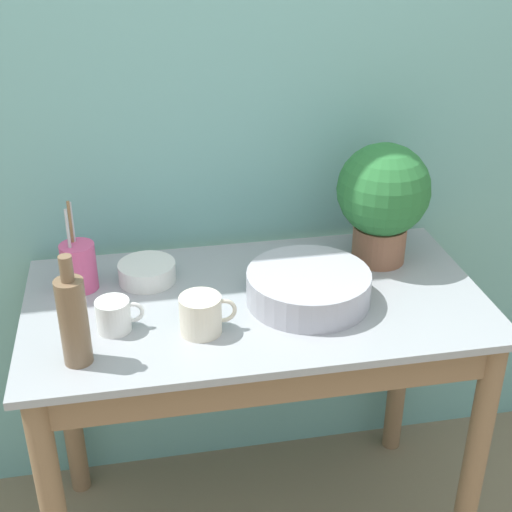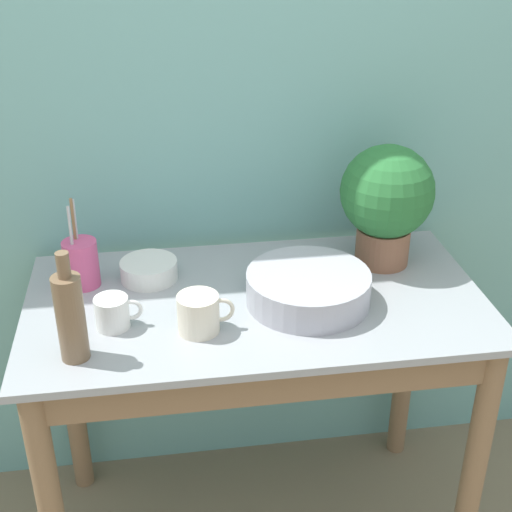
% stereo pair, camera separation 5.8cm
% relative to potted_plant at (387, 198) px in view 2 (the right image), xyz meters
% --- Properties ---
extents(wall_back, '(6.00, 0.05, 2.40)m').
position_rel_potted_plant_xyz_m(wall_back, '(-0.37, 0.23, 0.20)').
color(wall_back, '#70ADA8').
rests_on(wall_back, ground_plane).
extents(counter_table, '(1.16, 0.62, 0.81)m').
position_rel_potted_plant_xyz_m(counter_table, '(-0.37, -0.16, -0.37)').
color(counter_table, '#846647').
rests_on(counter_table, ground_plane).
extents(potted_plant, '(0.25, 0.25, 0.34)m').
position_rel_potted_plant_xyz_m(potted_plant, '(0.00, 0.00, 0.00)').
color(potted_plant, '#8C5B42').
rests_on(potted_plant, counter_table).
extents(bowl_wash_large, '(0.31, 0.31, 0.08)m').
position_rel_potted_plant_xyz_m(bowl_wash_large, '(-0.25, -0.18, -0.15)').
color(bowl_wash_large, '#A8A8B2').
rests_on(bowl_wash_large, counter_table).
extents(bottle_tall, '(0.06, 0.06, 0.26)m').
position_rel_potted_plant_xyz_m(bottle_tall, '(-0.80, -0.33, -0.08)').
color(bottle_tall, brown).
rests_on(bottle_tall, counter_table).
extents(mug_cream, '(0.13, 0.10, 0.09)m').
position_rel_potted_plant_xyz_m(mug_cream, '(-0.52, -0.27, -0.14)').
color(mug_cream, beige).
rests_on(mug_cream, counter_table).
extents(mug_white, '(0.11, 0.08, 0.08)m').
position_rel_potted_plant_xyz_m(mug_white, '(-0.72, -0.22, -0.15)').
color(mug_white, white).
rests_on(mug_white, counter_table).
extents(bowl_small_enamel_white, '(0.15, 0.15, 0.05)m').
position_rel_potted_plant_xyz_m(bowl_small_enamel_white, '(-0.64, -0.00, -0.16)').
color(bowl_small_enamel_white, silver).
rests_on(bowl_small_enamel_white, counter_table).
extents(utensil_cup, '(0.09, 0.09, 0.23)m').
position_rel_potted_plant_xyz_m(utensil_cup, '(-0.81, -0.01, -0.13)').
color(utensil_cup, '#CC4C7F').
rests_on(utensil_cup, counter_table).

